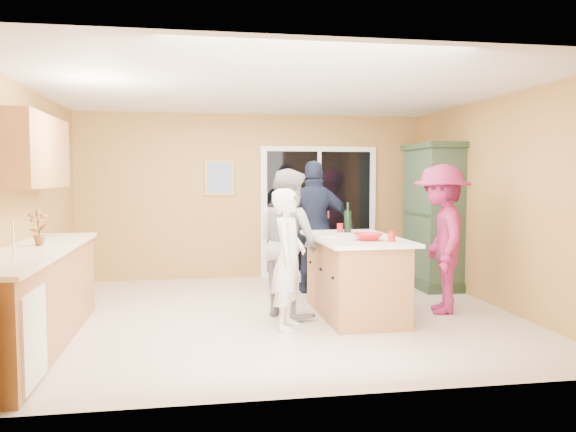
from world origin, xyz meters
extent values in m
plane|color=beige|center=(0.00, 0.00, 0.00)|extent=(5.50, 5.50, 0.00)
cube|color=silver|center=(0.00, 0.00, 2.60)|extent=(5.50, 5.00, 0.10)
cube|color=tan|center=(0.00, 2.50, 1.30)|extent=(5.50, 0.10, 2.60)
cube|color=tan|center=(0.00, -2.50, 1.30)|extent=(5.50, 0.10, 2.60)
cube|color=tan|center=(-2.75, 0.00, 1.30)|extent=(0.10, 5.00, 2.60)
cube|color=tan|center=(2.75, 0.00, 1.30)|extent=(0.10, 5.00, 2.60)
cube|color=#A3683F|center=(-2.45, -0.90, 0.45)|extent=(0.60, 3.00, 0.90)
cube|color=white|center=(-2.44, -0.90, 0.92)|extent=(0.65, 3.05, 0.04)
cylinder|color=silver|center=(-2.45, -1.40, 1.09)|extent=(0.02, 0.02, 0.30)
cube|color=#A3683F|center=(-2.58, -0.20, 1.88)|extent=(0.35, 1.60, 0.75)
cube|color=white|center=(1.05, 2.47, 1.05)|extent=(1.90, 0.05, 2.10)
cube|color=black|center=(1.05, 2.46, 1.05)|extent=(1.70, 0.03, 1.94)
cube|color=white|center=(1.05, 2.45, 1.05)|extent=(0.06, 0.04, 1.94)
cube|color=silver|center=(1.20, 2.44, 1.00)|extent=(0.02, 0.03, 0.12)
cube|color=tan|center=(-0.55, 2.48, 1.60)|extent=(0.46, 0.03, 0.56)
cube|color=#4B6E9C|center=(-0.55, 2.47, 1.60)|extent=(0.38, 0.02, 0.48)
cube|color=#A3683F|center=(0.89, -0.18, 0.44)|extent=(0.82, 1.56, 0.88)
cube|color=white|center=(0.89, -0.18, 0.90)|extent=(0.97, 1.77, 0.04)
cube|color=black|center=(0.89, -0.18, 0.05)|extent=(0.74, 1.48, 0.10)
cube|color=#233924|center=(2.49, 1.28, 0.06)|extent=(0.58, 1.10, 0.12)
cube|color=#2E432D|center=(2.49, 1.28, 1.04)|extent=(0.52, 1.04, 1.95)
cube|color=#233924|center=(2.49, 1.28, 2.05)|extent=(0.60, 1.14, 0.08)
imported|color=silver|center=(0.03, -0.63, 0.74)|extent=(0.52, 0.63, 1.49)
imported|color=#98989A|center=(0.13, -0.06, 0.85)|extent=(0.95, 1.03, 1.70)
imported|color=#1A1F3A|center=(0.71, 1.19, 0.92)|extent=(1.12, 0.56, 1.84)
imported|color=maroon|center=(1.94, -0.20, 0.88)|extent=(0.95, 1.28, 1.76)
imported|color=#AB1317|center=(0.93, -0.55, 0.96)|extent=(0.33, 0.33, 0.08)
imported|color=#AB1117|center=(-2.45, -0.63, 1.12)|extent=(0.21, 0.16, 0.36)
cylinder|color=#AB1317|center=(1.14, -0.73, 0.98)|extent=(0.08, 0.08, 0.11)
cylinder|color=#AB1317|center=(0.85, 0.34, 0.98)|extent=(0.10, 0.10, 0.11)
cylinder|color=black|center=(0.94, 0.32, 1.06)|extent=(0.09, 0.09, 0.27)
cylinder|color=black|center=(0.94, 0.32, 1.24)|extent=(0.03, 0.03, 0.10)
cylinder|color=silver|center=(0.59, -0.06, 0.93)|extent=(0.25, 0.25, 0.01)
camera|label=1|loc=(-0.93, -6.42, 1.61)|focal=35.00mm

